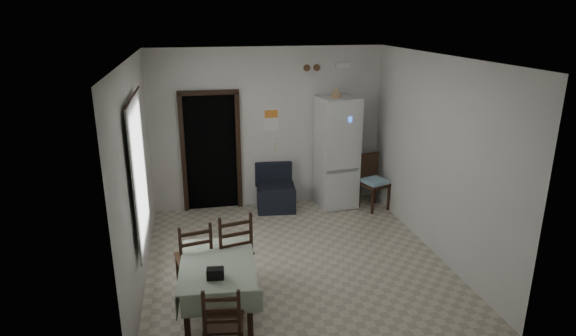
{
  "coord_description": "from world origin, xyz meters",
  "views": [
    {
      "loc": [
        -1.37,
        -6.15,
        3.44
      ],
      "look_at": [
        0.0,
        0.5,
        1.25
      ],
      "focal_mm": 30.0,
      "sensor_mm": 36.0,
      "label": 1
    }
  ],
  "objects_px": {
    "dining_chair_far_left": "(194,257)",
    "dining_chair_near_head": "(224,321)",
    "corner_chair": "(375,183)",
    "fridge": "(337,153)",
    "dining_chair_far_right": "(232,248)",
    "dining_table": "(219,288)",
    "navy_seat": "(276,188)"
  },
  "relations": [
    {
      "from": "fridge",
      "to": "dining_chair_far_right",
      "type": "distance_m",
      "value": 3.3
    },
    {
      "from": "fridge",
      "to": "dining_chair_near_head",
      "type": "distance_m",
      "value": 4.57
    },
    {
      "from": "corner_chair",
      "to": "dining_chair_far_left",
      "type": "bearing_deg",
      "value": -165.26
    },
    {
      "from": "navy_seat",
      "to": "dining_table",
      "type": "bearing_deg",
      "value": -106.09
    },
    {
      "from": "dining_chair_far_right",
      "to": "fridge",
      "type": "bearing_deg",
      "value": -143.67
    },
    {
      "from": "navy_seat",
      "to": "dining_chair_near_head",
      "type": "bearing_deg",
      "value": -101.61
    },
    {
      "from": "dining_chair_far_left",
      "to": "dining_chair_near_head",
      "type": "xyz_separation_m",
      "value": [
        0.27,
        -1.36,
        -0.05
      ]
    },
    {
      "from": "fridge",
      "to": "navy_seat",
      "type": "xyz_separation_m",
      "value": [
        -1.13,
        0.0,
        -0.6
      ]
    },
    {
      "from": "navy_seat",
      "to": "dining_chair_far_left",
      "type": "bearing_deg",
      "value": -114.85
    },
    {
      "from": "fridge",
      "to": "navy_seat",
      "type": "distance_m",
      "value": 1.29
    },
    {
      "from": "navy_seat",
      "to": "fridge",
      "type": "bearing_deg",
      "value": 6.15
    },
    {
      "from": "dining_chair_near_head",
      "to": "fridge",
      "type": "bearing_deg",
      "value": -113.04
    },
    {
      "from": "fridge",
      "to": "dining_chair_far_left",
      "type": "distance_m",
      "value": 3.68
    },
    {
      "from": "fridge",
      "to": "corner_chair",
      "type": "bearing_deg",
      "value": -36.05
    },
    {
      "from": "fridge",
      "to": "corner_chair",
      "type": "relative_size",
      "value": 2.01
    },
    {
      "from": "corner_chair",
      "to": "dining_chair_near_head",
      "type": "height_order",
      "value": "corner_chair"
    },
    {
      "from": "dining_table",
      "to": "dining_chair_far_right",
      "type": "height_order",
      "value": "dining_chair_far_right"
    },
    {
      "from": "navy_seat",
      "to": "corner_chair",
      "type": "xyz_separation_m",
      "value": [
        1.77,
        -0.34,
        0.1
      ]
    },
    {
      "from": "fridge",
      "to": "dining_chair_far_left",
      "type": "height_order",
      "value": "fridge"
    },
    {
      "from": "dining_chair_far_right",
      "to": "dining_chair_far_left",
      "type": "bearing_deg",
      "value": -5.1
    },
    {
      "from": "dining_table",
      "to": "dining_chair_far_left",
      "type": "bearing_deg",
      "value": 121.27
    },
    {
      "from": "dining_chair_far_right",
      "to": "dining_table",
      "type": "bearing_deg",
      "value": 57.26
    },
    {
      "from": "dining_chair_far_left",
      "to": "dining_chair_near_head",
      "type": "bearing_deg",
      "value": 90.13
    },
    {
      "from": "fridge",
      "to": "dining_chair_far_left",
      "type": "xyz_separation_m",
      "value": [
        -2.64,
        -2.51,
        -0.51
      ]
    },
    {
      "from": "corner_chair",
      "to": "dining_chair_near_head",
      "type": "distance_m",
      "value": 4.64
    },
    {
      "from": "corner_chair",
      "to": "dining_chair_near_head",
      "type": "bearing_deg",
      "value": -149.24
    },
    {
      "from": "corner_chair",
      "to": "dining_chair_far_right",
      "type": "bearing_deg",
      "value": -161.69
    },
    {
      "from": "dining_chair_near_head",
      "to": "corner_chair",
      "type": "bearing_deg",
      "value": -121.9
    },
    {
      "from": "dining_chair_far_left",
      "to": "dining_table",
      "type": "bearing_deg",
      "value": 106.25
    },
    {
      "from": "dining_chair_far_right",
      "to": "dining_chair_near_head",
      "type": "relative_size",
      "value": 1.18
    },
    {
      "from": "corner_chair",
      "to": "dining_chair_far_left",
      "type": "relative_size",
      "value": 1.0
    },
    {
      "from": "navy_seat",
      "to": "corner_chair",
      "type": "bearing_deg",
      "value": -4.66
    }
  ]
}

